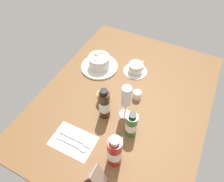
# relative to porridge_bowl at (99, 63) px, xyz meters

# --- Properties ---
(ground_plane) EXTENTS (1.10, 0.84, 0.03)m
(ground_plane) POSITION_rel_porridge_bowl_xyz_m (0.14, 0.23, -0.05)
(ground_plane) COLOR brown
(porridge_bowl) EXTENTS (0.22, 0.22, 0.09)m
(porridge_bowl) POSITION_rel_porridge_bowl_xyz_m (0.00, 0.00, 0.00)
(porridge_bowl) COLOR silver
(porridge_bowl) RESTS_ON ground_plane
(cutlery_setting) EXTENTS (0.13, 0.20, 0.01)m
(cutlery_setting) POSITION_rel_porridge_bowl_xyz_m (0.47, 0.13, -0.03)
(cutlery_setting) COLOR silver
(cutlery_setting) RESTS_ON ground_plane
(coffee_cup) EXTENTS (0.14, 0.14, 0.06)m
(coffee_cup) POSITION_rel_porridge_bowl_xyz_m (-0.06, 0.20, -0.01)
(coffee_cup) COLOR silver
(coffee_cup) RESTS_ON ground_plane
(creamer_jug) EXTENTS (0.05, 0.04, 0.05)m
(creamer_jug) POSITION_rel_porridge_bowl_xyz_m (0.12, 0.28, -0.01)
(creamer_jug) COLOR silver
(creamer_jug) RESTS_ON ground_plane
(wine_glass) EXTENTS (0.06, 0.06, 0.19)m
(wine_glass) POSITION_rel_porridge_bowl_xyz_m (0.23, 0.27, 0.09)
(wine_glass) COLOR white
(wine_glass) RESTS_ON ground_plane
(jam_jar) EXTENTS (0.06, 0.06, 0.06)m
(jam_jar) POSITION_rel_porridge_bowl_xyz_m (0.21, 0.14, -0.01)
(jam_jar) COLOR #4A2018
(jam_jar) RESTS_ON ground_plane
(sauce_bottle_red) EXTENTS (0.06, 0.06, 0.19)m
(sauce_bottle_red) POSITION_rel_porridge_bowl_xyz_m (0.47, 0.33, 0.05)
(sauce_bottle_red) COLOR #B21E19
(sauce_bottle_red) RESTS_ON ground_plane
(sauce_bottle_brown) EXTENTS (0.05, 0.05, 0.18)m
(sauce_bottle_brown) POSITION_rel_porridge_bowl_xyz_m (0.28, 0.19, 0.05)
(sauce_bottle_brown) COLOR #382314
(sauce_bottle_brown) RESTS_ON ground_plane
(sauce_bottle_green) EXTENTS (0.05, 0.05, 0.15)m
(sauce_bottle_green) POSITION_rel_porridge_bowl_xyz_m (0.32, 0.34, 0.03)
(sauce_bottle_green) COLOR #337233
(sauce_bottle_green) RESTS_ON ground_plane
(menu_card) EXTENTS (0.06, 0.09, 0.11)m
(menu_card) POSITION_rel_porridge_bowl_xyz_m (0.57, 0.30, 0.02)
(menu_card) COLOR tan
(menu_card) RESTS_ON ground_plane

